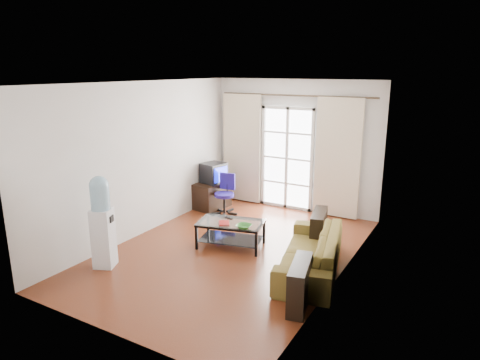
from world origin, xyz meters
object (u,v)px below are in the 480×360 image
sofa (311,252)px  task_chair (225,202)px  crt_tv (213,173)px  coffee_table (231,231)px  tv_stand (212,195)px  water_cooler (102,220)px

sofa → task_chair: bearing=-135.5°
sofa → crt_tv: size_ratio=3.94×
coffee_table → crt_tv: crt_tv is taller
tv_stand → crt_tv: size_ratio=1.39×
coffee_table → crt_tv: 2.21m
tv_stand → task_chair: 0.48m
crt_tv → water_cooler: bearing=-74.4°
coffee_table → task_chair: bearing=125.2°
crt_tv → sofa: bearing=-18.9°
sofa → crt_tv: 3.43m
coffee_table → task_chair: (-0.97, 1.38, -0.04)m
coffee_table → sofa: bearing=-6.6°
crt_tv → task_chair: 0.72m
sofa → water_cooler: bearing=-75.9°
coffee_table → crt_tv: size_ratio=2.20×
sofa → crt_tv: crt_tv is taller
task_chair → water_cooler: size_ratio=0.58×
crt_tv → task_chair: size_ratio=0.66×
task_chair → water_cooler: water_cooler is taller
sofa → coffee_table: (-1.47, 0.17, -0.01)m
tv_stand → water_cooler: size_ratio=0.53×
tv_stand → water_cooler: (0.15, -3.14, 0.46)m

